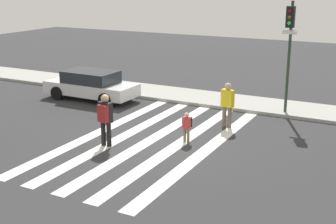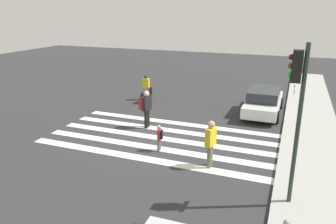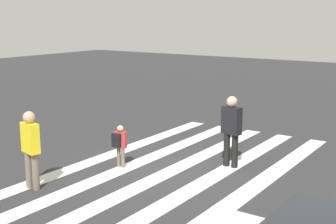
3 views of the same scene
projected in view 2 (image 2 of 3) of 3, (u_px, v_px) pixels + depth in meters
ground_plane at (161, 138)px, 14.61m from camera, size 60.00×60.00×0.00m
sidewalk_curb at (313, 159)px, 12.42m from camera, size 36.00×2.50×0.14m
crosswalk_stripes at (161, 138)px, 14.61m from camera, size 4.82×10.00×0.01m
traffic_light at (297, 96)px, 8.69m from camera, size 0.60×0.50×4.72m
pedestrian_child_with_backpack at (146, 106)px, 15.64m from camera, size 0.54×0.49×1.83m
pedestrian_adult_tall_backpack at (160, 136)px, 13.16m from camera, size 0.33×0.31×1.09m
pedestrian_adult_yellow_jacket at (211, 141)px, 11.70m from camera, size 0.53×0.33×1.77m
cyclist_near_curb at (146, 86)px, 20.53m from camera, size 2.21×0.42×1.59m
car_parked_far_curb at (264, 101)px, 17.87m from camera, size 4.50×1.92×1.37m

